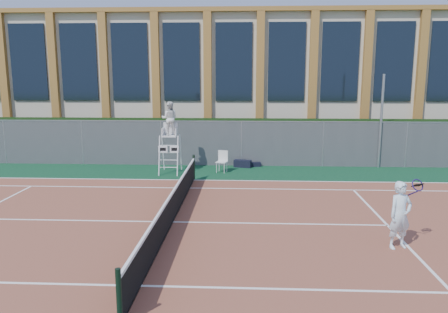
{
  "coord_description": "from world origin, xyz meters",
  "views": [
    {
      "loc": [
        2.16,
        -12.53,
        4.33
      ],
      "look_at": [
        1.42,
        3.0,
        1.51
      ],
      "focal_mm": 35.0,
      "sensor_mm": 36.0,
      "label": 1
    }
  ],
  "objects_px": {
    "tennis_player": "(400,215)",
    "umpire_chair": "(170,121)",
    "steel_pole": "(381,122)",
    "plastic_chair": "(222,159)"
  },
  "relations": [
    {
      "from": "umpire_chair",
      "to": "tennis_player",
      "type": "xyz_separation_m",
      "value": [
        7.36,
        -8.78,
        -1.51
      ]
    },
    {
      "from": "plastic_chair",
      "to": "tennis_player",
      "type": "xyz_separation_m",
      "value": [
        4.98,
        -9.02,
        0.31
      ]
    },
    {
      "from": "steel_pole",
      "to": "plastic_chair",
      "type": "relative_size",
      "value": 4.52
    },
    {
      "from": "steel_pole",
      "to": "plastic_chair",
      "type": "bearing_deg",
      "value": -169.39
    },
    {
      "from": "umpire_chair",
      "to": "steel_pole",
      "type": "bearing_deg",
      "value": 9.46
    },
    {
      "from": "steel_pole",
      "to": "umpire_chair",
      "type": "xyz_separation_m",
      "value": [
        -9.94,
        -1.66,
        0.16
      ]
    },
    {
      "from": "tennis_player",
      "to": "umpire_chair",
      "type": "bearing_deg",
      "value": 129.99
    },
    {
      "from": "plastic_chair",
      "to": "tennis_player",
      "type": "relative_size",
      "value": 0.57
    },
    {
      "from": "tennis_player",
      "to": "steel_pole",
      "type": "bearing_deg",
      "value": 76.11
    },
    {
      "from": "plastic_chair",
      "to": "tennis_player",
      "type": "height_order",
      "value": "tennis_player"
    }
  ]
}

